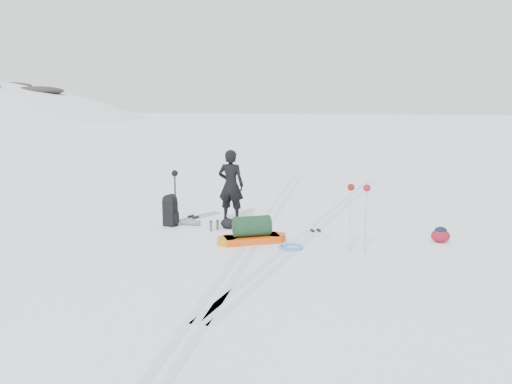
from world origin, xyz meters
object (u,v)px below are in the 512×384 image
(skier, at_px, (231,185))
(pulk_sled, at_px, (252,232))
(expedition_rucksack, at_px, (173,211))
(ski_poles_black, at_px, (175,179))

(skier, xyz_separation_m, pulk_sled, (1.04, -1.82, -0.69))
(expedition_rucksack, bearing_deg, ski_poles_black, 116.61)
(skier, bearing_deg, pulk_sled, 119.90)
(pulk_sled, height_order, ski_poles_black, ski_poles_black)
(expedition_rucksack, bearing_deg, skier, 48.27)
(expedition_rucksack, xyz_separation_m, ski_poles_black, (-0.13, 0.48, 0.71))
(skier, distance_m, ski_poles_black, 1.42)
(pulk_sled, distance_m, ski_poles_black, 2.88)
(ski_poles_black, bearing_deg, skier, 10.97)
(skier, height_order, ski_poles_black, skier)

